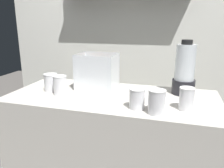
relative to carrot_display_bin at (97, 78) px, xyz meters
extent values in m
cube|color=beige|center=(0.16, -0.14, -0.53)|extent=(1.40, 0.64, 0.90)
cube|color=silver|center=(0.16, 0.63, 0.27)|extent=(2.60, 0.04, 2.50)
cube|color=white|center=(0.00, 0.00, -0.08)|extent=(0.28, 0.23, 0.01)
cube|color=white|center=(0.00, -0.11, 0.05)|extent=(0.28, 0.01, 0.26)
cube|color=white|center=(0.00, 0.11, 0.05)|extent=(0.28, 0.01, 0.26)
cube|color=white|center=(-0.13, 0.00, 0.05)|extent=(0.01, 0.23, 0.26)
cube|color=white|center=(0.14, 0.00, 0.05)|extent=(0.01, 0.23, 0.26)
cone|color=orange|center=(-0.01, 0.00, -0.06)|extent=(0.15, 0.15, 0.02)
cone|color=orange|center=(-0.05, -0.02, -0.06)|extent=(0.14, 0.09, 0.03)
cone|color=orange|center=(0.00, 0.00, -0.05)|extent=(0.16, 0.16, 0.03)
cone|color=orange|center=(-0.01, 0.00, -0.06)|extent=(0.16, 0.08, 0.03)
cone|color=orange|center=(0.04, 0.01, -0.02)|extent=(0.06, 0.18, 0.03)
cone|color=orange|center=(0.03, 0.00, -0.04)|extent=(0.08, 0.18, 0.02)
cone|color=orange|center=(0.01, 0.00, -0.03)|extent=(0.15, 0.16, 0.03)
cone|color=orange|center=(0.00, 0.00, -0.03)|extent=(0.14, 0.17, 0.03)
cone|color=orange|center=(-0.01, 0.00, 0.01)|extent=(0.14, 0.17, 0.03)
cone|color=orange|center=(-0.02, 0.00, 0.02)|extent=(0.16, 0.16, 0.04)
cone|color=orange|center=(-0.02, 0.00, 0.01)|extent=(0.15, 0.05, 0.03)
cone|color=orange|center=(0.01, 0.00, 0.00)|extent=(0.07, 0.17, 0.03)
cylinder|color=black|center=(0.62, 0.04, -0.03)|extent=(0.15, 0.15, 0.10)
cylinder|color=silver|center=(0.62, 0.04, 0.14)|extent=(0.13, 0.13, 0.24)
cylinder|color=yellow|center=(0.62, 0.04, 0.04)|extent=(0.12, 0.12, 0.04)
cylinder|color=black|center=(0.62, 0.04, 0.27)|extent=(0.07, 0.07, 0.03)
cylinder|color=white|center=(-0.29, -0.16, -0.02)|extent=(0.09, 0.09, 0.12)
cylinder|color=red|center=(-0.29, -0.16, -0.04)|extent=(0.08, 0.08, 0.09)
cylinder|color=white|center=(-0.29, -0.16, 0.04)|extent=(0.10, 0.10, 0.01)
cylinder|color=white|center=(-0.18, -0.22, -0.02)|extent=(0.09, 0.09, 0.13)
cylinder|color=orange|center=(-0.18, -0.22, -0.05)|extent=(0.08, 0.08, 0.07)
cylinder|color=white|center=(-0.18, -0.22, 0.05)|extent=(0.09, 0.09, 0.01)
cylinder|color=white|center=(0.36, -0.32, -0.03)|extent=(0.09, 0.09, 0.11)
cylinder|color=orange|center=(0.36, -0.32, -0.03)|extent=(0.08, 0.08, 0.10)
cylinder|color=white|center=(0.36, -0.32, 0.03)|extent=(0.09, 0.09, 0.01)
cylinder|color=white|center=(0.48, -0.37, -0.02)|extent=(0.09, 0.09, 0.13)
cylinder|color=yellow|center=(0.48, -0.37, -0.03)|extent=(0.08, 0.08, 0.10)
cylinder|color=white|center=(0.48, -0.37, 0.05)|extent=(0.10, 0.10, 0.01)
cylinder|color=white|center=(0.63, -0.27, -0.02)|extent=(0.08, 0.08, 0.13)
cylinder|color=maroon|center=(0.63, -0.27, -0.03)|extent=(0.07, 0.07, 0.10)
cylinder|color=white|center=(0.63, -0.27, 0.05)|extent=(0.08, 0.08, 0.01)
camera|label=1|loc=(0.57, -1.53, 0.40)|focal=36.32mm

